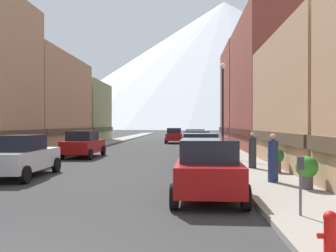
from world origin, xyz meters
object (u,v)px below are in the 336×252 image
car_left_1 (20,156)px  parking_meter_near (301,178)px  car_right_3 (195,139)px  potted_plant_1 (307,169)px  pedestrian_1 (273,160)px  car_right_0 (208,168)px  pedestrian_0 (252,152)px  streetlamp_right (223,96)px  potted_plant_0 (276,158)px  car_left_2 (83,144)px  fire_hydrant_near (330,231)px  car_driving_0 (174,135)px  car_right_2 (197,144)px  car_right_1 (200,151)px

car_left_1 → parking_meter_near: 11.52m
car_right_3 → potted_plant_1: 20.76m
parking_meter_near → pedestrian_1: bearing=84.1°
car_right_0 → pedestrian_0: size_ratio=2.66×
car_left_1 → car_right_0: 8.50m
pedestrian_0 → pedestrian_1: (0.00, -4.18, 0.03)m
car_left_1 → parking_meter_near: car_left_1 is taller
parking_meter_near → streetlamp_right: bearing=91.6°
potted_plant_0 → streetlamp_right: bearing=103.9°
car_left_1 → car_left_2: (-0.00, 9.23, 0.00)m
fire_hydrant_near → streetlamp_right: (-0.10, 16.82, 3.46)m
potted_plant_0 → potted_plant_1: (0.00, -4.15, 0.02)m
car_right_0 → streetlamp_right: size_ratio=0.76×
fire_hydrant_near → pedestrian_1: pedestrian_1 is taller
potted_plant_0 → car_left_2: bearing=143.3°
car_right_3 → car_driving_0: 10.65m
car_left_2 → potted_plant_0: 13.47m
car_right_0 → car_right_2: 13.45m
car_right_0 → car_driving_0: (-2.20, 31.78, 0.00)m
car_right_2 → pedestrian_1: size_ratio=2.56×
car_left_1 → pedestrian_1: bearing=-8.9°
car_right_3 → potted_plant_0: 16.67m
car_right_0 → car_right_1: 6.97m
potted_plant_1 → car_left_1: bearing=164.7°
car_right_3 → potted_plant_1: (3.20, -20.51, -0.12)m
car_right_3 → pedestrian_0: 15.15m
pedestrian_0 → streetlamp_right: (-0.90, 5.25, 3.06)m
car_right_0 → car_right_1: bearing=90.0°
parking_meter_near → potted_plant_1: size_ratio=1.26×
car_right_3 → potted_plant_1: bearing=-81.1°
fire_hydrant_near → streetlamp_right: bearing=90.3°
car_left_1 → car_right_3: bearing=66.6°
car_left_1 → car_right_2: bearing=51.8°
pedestrian_0 → streetlamp_right: size_ratio=0.29×
fire_hydrant_near → pedestrian_0: pedestrian_0 is taller
car_left_2 → car_right_2: same height
parking_meter_near → streetlamp_right: size_ratio=0.23×
potted_plant_0 → pedestrian_1: 2.87m
car_left_2 → car_driving_0: same height
car_left_2 → car_right_1: 9.72m
car_right_2 → pedestrian_1: (2.45, -11.22, 0.05)m
car_left_2 → pedestrian_1: 14.76m
car_right_0 → streetlamp_right: 12.16m
potted_plant_0 → car_left_1: bearing=-173.7°
pedestrian_1 → parking_meter_near: bearing=-95.9°
potted_plant_0 → pedestrian_1: pedestrian_1 is taller
pedestrian_1 → car_right_2: bearing=102.3°
fire_hydrant_near → potted_plant_1: potted_plant_1 is taller
fire_hydrant_near → parking_meter_near: bearing=83.2°
car_left_2 → fire_hydrant_near: bearing=-63.1°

